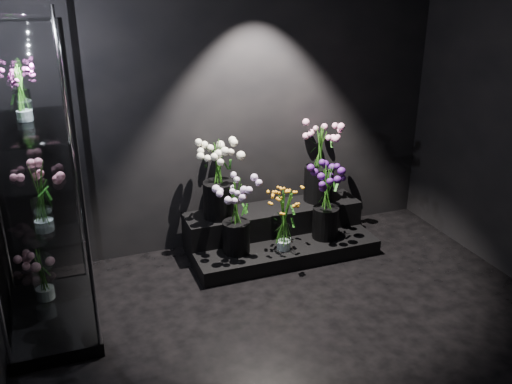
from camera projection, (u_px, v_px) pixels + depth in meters
floor at (326, 366)px, 3.81m from camera, size 4.00×4.00×0.00m
wall_back at (229, 96)px, 5.00m from camera, size 4.00×0.00×4.00m
display_riser at (277, 233)px, 5.30m from camera, size 1.67×0.74×0.37m
display_case at (33, 185)px, 3.82m from camera, size 0.61×1.01×2.23m
bouquet_orange_bells at (284, 219)px, 4.93m from camera, size 0.31×0.31×0.56m
bouquet_lilac at (236, 210)px, 4.85m from camera, size 0.51×0.51×0.69m
bouquet_purple at (327, 199)px, 5.12m from camera, size 0.43×0.43×0.68m
bouquet_cream_roses at (218, 175)px, 4.97m from camera, size 0.51×0.51×0.71m
bouquet_pink_roses at (320, 160)px, 5.32m from camera, size 0.43×0.43×0.73m
bouquet_case_pink at (40, 196)px, 3.64m from camera, size 0.31×0.31×0.47m
bouquet_case_magenta at (21, 92)px, 3.69m from camera, size 0.30×0.30×0.36m
bouquet_case_base_pink at (42, 272)px, 4.29m from camera, size 0.37×0.37×0.44m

